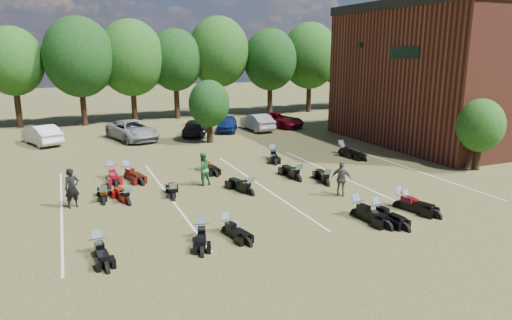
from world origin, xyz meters
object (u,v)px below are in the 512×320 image
motorcycle_0 (99,253)px  motorcycle_3 (376,218)px  person_grey (342,179)px  car_4 (227,124)px  person_black (72,188)px  motorcycle_14 (128,178)px  person_green (203,169)px  motorcycle_7 (128,204)px

motorcycle_0 → motorcycle_3: motorcycle_3 is taller
person_grey → motorcycle_3: 3.34m
car_4 → motorcycle_0: bearing=-95.8°
car_4 → person_black: 21.41m
person_grey → motorcycle_14: person_grey is taller
person_black → car_4: bearing=32.8°
person_black → motorcycle_14: bearing=36.2°
person_black → person_green: (6.60, 1.12, -0.02)m
car_4 → person_black: (-13.43, -16.66, 0.23)m
person_grey → motorcycle_3: bearing=131.7°
motorcycle_3 → motorcycle_14: (-9.17, 10.88, 0.00)m
motorcycle_3 → person_black: bearing=145.9°
car_4 → motorcycle_7: 20.47m
car_4 → person_black: size_ratio=2.22×
motorcycle_0 → motorcycle_7: (1.71, 5.14, 0.00)m
person_green → motorcycle_3: person_green is taller
person_black → motorcycle_14: size_ratio=0.74×
person_grey → motorcycle_7: person_grey is taller
motorcycle_0 → motorcycle_3: size_ratio=0.93×
person_grey → motorcycle_14: size_ratio=0.71×
car_4 → motorcycle_0: 25.75m
person_grey → motorcycle_0: size_ratio=0.85×
car_4 → motorcycle_0: car_4 is taller
motorcycle_3 → motorcycle_0: bearing=169.8°
person_grey → motorcycle_7: bearing=30.5°
motorcycle_3 → motorcycle_7: size_ratio=0.99×
car_4 → person_green: (-6.84, -15.55, 0.21)m
person_green → motorcycle_7: bearing=11.2°
car_4 → motorcycle_3: car_4 is taller
person_green → person_black: bearing=-0.9°
person_black → motorcycle_14: person_black is taller
motorcycle_0 → car_4: bearing=54.7°
person_green → motorcycle_0: bearing=38.5°
car_4 → motorcycle_0: size_ratio=1.97×
car_4 → motorcycle_3: 23.34m
person_black → motorcycle_7: bearing=-31.5°
motorcycle_0 → motorcycle_14: size_ratio=0.84×
person_black → motorcycle_7: person_black is taller
person_black → motorcycle_3: person_black is taller
person_black → motorcycle_3: bearing=-46.9°
motorcycle_7 → person_green: bearing=-169.9°
person_black → motorcycle_14: 5.29m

